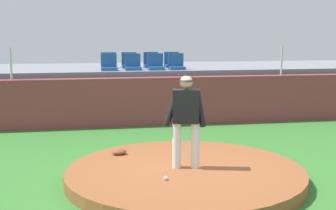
# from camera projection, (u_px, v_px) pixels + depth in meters

# --- Properties ---
(ground_plane) EXTENTS (60.00, 60.00, 0.00)m
(ground_plane) POSITION_uv_depth(u_px,v_px,m) (185.00, 180.00, 8.65)
(ground_plane) COLOR #397D31
(pitchers_mound) EXTENTS (4.39, 4.39, 0.23)m
(pitchers_mound) POSITION_uv_depth(u_px,v_px,m) (185.00, 174.00, 8.63)
(pitchers_mound) COLOR #975430
(pitchers_mound) RESTS_ON ground_plane
(pitcher) EXTENTS (0.78, 0.36, 1.74)m
(pitcher) POSITION_uv_depth(u_px,v_px,m) (186.00, 114.00, 8.52)
(pitcher) COLOR white
(pitcher) RESTS_ON pitchers_mound
(baseball) EXTENTS (0.07, 0.07, 0.07)m
(baseball) POSITION_uv_depth(u_px,v_px,m) (166.00, 178.00, 7.95)
(baseball) COLOR white
(baseball) RESTS_ON pitchers_mound
(fielding_glove) EXTENTS (0.33, 0.26, 0.11)m
(fielding_glove) POSITION_uv_depth(u_px,v_px,m) (119.00, 152.00, 9.57)
(fielding_glove) COLOR brown
(fielding_glove) RESTS_ON pitchers_mound
(brick_barrier) EXTENTS (17.97, 0.40, 1.40)m
(brick_barrier) POSITION_uv_depth(u_px,v_px,m) (148.00, 101.00, 13.57)
(brick_barrier) COLOR brown
(brick_barrier) RESTS_ON ground_plane
(fence_post_left) EXTENTS (0.06, 0.06, 0.89)m
(fence_post_left) POSITION_uv_depth(u_px,v_px,m) (11.00, 64.00, 12.75)
(fence_post_left) COLOR silver
(fence_post_left) RESTS_ON brick_barrier
(fence_post_right) EXTENTS (0.06, 0.06, 0.89)m
(fence_post_right) POSITION_uv_depth(u_px,v_px,m) (282.00, 60.00, 14.08)
(fence_post_right) COLOR silver
(fence_post_right) RESTS_ON brick_barrier
(bleacher_platform) EXTENTS (16.63, 3.87, 1.53)m
(bleacher_platform) POSITION_uv_depth(u_px,v_px,m) (139.00, 89.00, 15.88)
(bleacher_platform) COLOR gray
(bleacher_platform) RESTS_ON ground_plane
(stadium_chair_0) EXTENTS (0.48, 0.44, 0.50)m
(stadium_chair_0) POSITION_uv_depth(u_px,v_px,m) (109.00, 65.00, 14.20)
(stadium_chair_0) COLOR #1F5092
(stadium_chair_0) RESTS_ON bleacher_platform
(stadium_chair_1) EXTENTS (0.48, 0.44, 0.50)m
(stadium_chair_1) POSITION_uv_depth(u_px,v_px,m) (133.00, 65.00, 14.34)
(stadium_chair_1) COLOR #1F5092
(stadium_chair_1) RESTS_ON bleacher_platform
(stadium_chair_2) EXTENTS (0.48, 0.44, 0.50)m
(stadium_chair_2) POSITION_uv_depth(u_px,v_px,m) (156.00, 65.00, 14.43)
(stadium_chair_2) COLOR #1F5092
(stadium_chair_2) RESTS_ON bleacher_platform
(stadium_chair_3) EXTENTS (0.48, 0.44, 0.50)m
(stadium_chair_3) POSITION_uv_depth(u_px,v_px,m) (176.00, 64.00, 14.53)
(stadium_chair_3) COLOR #1F5092
(stadium_chair_3) RESTS_ON bleacher_platform
(stadium_chair_4) EXTENTS (0.48, 0.44, 0.50)m
(stadium_chair_4) POSITION_uv_depth(u_px,v_px,m) (109.00, 63.00, 15.09)
(stadium_chair_4) COLOR #1F5092
(stadium_chair_4) RESTS_ON bleacher_platform
(stadium_chair_5) EXTENTS (0.48, 0.44, 0.50)m
(stadium_chair_5) POSITION_uv_depth(u_px,v_px,m) (129.00, 63.00, 15.16)
(stadium_chair_5) COLOR #1F5092
(stadium_chair_5) RESTS_ON bleacher_platform
(stadium_chair_6) EXTENTS (0.48, 0.44, 0.50)m
(stadium_chair_6) POSITION_uv_depth(u_px,v_px,m) (151.00, 63.00, 15.32)
(stadium_chair_6) COLOR #1F5092
(stadium_chair_6) RESTS_ON bleacher_platform
(stadium_chair_7) EXTENTS (0.48, 0.44, 0.50)m
(stadium_chair_7) POSITION_uv_depth(u_px,v_px,m) (172.00, 62.00, 15.41)
(stadium_chair_7) COLOR #1F5092
(stadium_chair_7) RESTS_ON bleacher_platform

